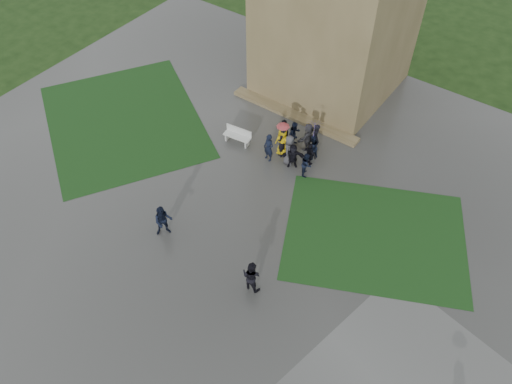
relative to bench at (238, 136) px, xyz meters
The scene contains 9 objects.
ground 6.80m from the bench, 77.57° to the right, with size 120.00×120.00×0.00m, color black.
plaza 4.87m from the bench, 72.48° to the right, with size 34.00×34.00×0.02m, color #363633.
lawn_inset_left 7.53m from the bench, 159.57° to the right, with size 11.00×9.00×0.01m, color black.
lawn_inset_right 10.10m from the bench, ahead, with size 9.00×7.00×0.01m, color black.
tower_plinth 4.26m from the bench, 69.86° to the left, with size 9.00×0.80×0.22m, color brown.
bench is the anchor object (origin of this frame).
visitor_cluster 3.72m from the bench, 16.45° to the left, with size 3.21×3.25×2.62m.
pedestrian_mid 7.76m from the bench, 81.41° to the right, with size 0.92×0.53×1.90m, color black.
pedestrian_near 10.12m from the bench, 49.35° to the right, with size 0.90×0.51×1.85m, color black.
Camera 1 is at (12.53, -11.01, 20.31)m, focal length 35.00 mm.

